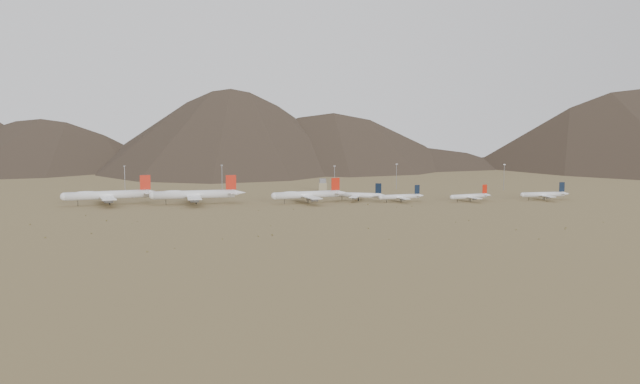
{
  "coord_description": "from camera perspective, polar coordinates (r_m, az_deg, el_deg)",
  "views": [
    {
      "loc": [
        -16.77,
        -482.36,
        58.77
      ],
      "look_at": [
        20.79,
        30.0,
        7.97
      ],
      "focal_mm": 35.0,
      "sensor_mm": 36.0,
      "label": 1
    }
  ],
  "objects": [
    {
      "name": "mast_centre",
      "position": [
        590.04,
        1.34,
        1.31
      ],
      "size": [
        2.0,
        0.6,
        25.7
      ],
      "color": "gray",
      "rests_on": "ground"
    },
    {
      "name": "mast_west",
      "position": [
        611.43,
        -8.95,
        1.4
      ],
      "size": [
        2.0,
        0.6,
        25.7
      ],
      "color": "gray",
      "rests_on": "ground"
    },
    {
      "name": "mast_far_west",
      "position": [
        617.21,
        -17.42,
        1.25
      ],
      "size": [
        2.0,
        0.6,
        25.7
      ],
      "color": "gray",
      "rests_on": "ground"
    },
    {
      "name": "narrowbody_c",
      "position": [
        532.33,
        13.57,
        -0.37
      ],
      "size": [
        39.42,
        29.43,
        13.57
      ],
      "rotation": [
        0.0,
        0.0,
        0.34
      ],
      "color": "white",
      "rests_on": "ground"
    },
    {
      "name": "desert_scrub",
      "position": [
        392.3,
        -0.65,
        -2.93
      ],
      "size": [
        397.03,
        185.09,
        0.84
      ],
      "color": "olive",
      "rests_on": "ground"
    },
    {
      "name": "narrowbody_b",
      "position": [
        518.37,
        7.42,
        -0.42
      ],
      "size": [
        40.52,
        29.96,
        13.69
      ],
      "rotation": [
        0.0,
        0.0,
        0.27
      ],
      "color": "white",
      "rests_on": "ground"
    },
    {
      "name": "widebody_centre",
      "position": [
        508.83,
        -11.37,
        -0.21
      ],
      "size": [
        75.87,
        59.35,
        22.75
      ],
      "rotation": [
        0.0,
        0.0,
        0.19
      ],
      "color": "white",
      "rests_on": "ground"
    },
    {
      "name": "ground",
      "position": [
        486.22,
        -2.19,
        -1.3
      ],
      "size": [
        3000.0,
        3000.0,
        0.0
      ],
      "primitive_type": "plane",
      "color": "#99834F",
      "rests_on": "ground"
    },
    {
      "name": "mast_far_east",
      "position": [
        641.32,
        16.47,
        1.43
      ],
      "size": [
        2.0,
        0.6,
        25.7
      ],
      "color": "gray",
      "rests_on": "ground"
    },
    {
      "name": "widebody_west",
      "position": [
        522.54,
        -18.81,
        -0.25
      ],
      "size": [
        73.14,
        58.39,
        22.72
      ],
      "rotation": [
        0.0,
        0.0,
        0.35
      ],
      "color": "white",
      "rests_on": "ground"
    },
    {
      "name": "mast_east",
      "position": [
        628.92,
        7.0,
        1.54
      ],
      "size": [
        2.0,
        0.6,
        25.7
      ],
      "color": "gray",
      "rests_on": "ground"
    },
    {
      "name": "narrowbody_a",
      "position": [
        522.15,
        3.58,
        -0.28
      ],
      "size": [
        44.12,
        32.96,
        15.2
      ],
      "rotation": [
        0.0,
        0.0,
        -0.34
      ],
      "color": "white",
      "rests_on": "ground"
    },
    {
      "name": "widebody_east",
      "position": [
        506.89,
        -1.18,
        -0.24
      ],
      "size": [
        64.1,
        51.0,
        19.76
      ],
      "rotation": [
        0.0,
        0.0,
        0.32
      ],
      "color": "white",
      "rests_on": "ground"
    },
    {
      "name": "narrowbody_d",
      "position": [
        560.79,
        19.83,
        -0.2
      ],
      "size": [
        45.32,
        32.88,
        15.0
      ],
      "rotation": [
        0.0,
        0.0,
        0.13
      ],
      "color": "white",
      "rests_on": "ground"
    },
    {
      "name": "mountain_ridge",
      "position": [
        1385.47,
        -3.54,
        9.41
      ],
      "size": [
        4400.0,
        1000.0,
        300.0
      ],
      "color": "#433728",
      "rests_on": "ground"
    },
    {
      "name": "control_tower",
      "position": [
        606.54,
        0.25,
        0.59
      ],
      "size": [
        8.0,
        8.0,
        12.0
      ],
      "color": "#9A8C68",
      "rests_on": "ground"
    }
  ]
}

